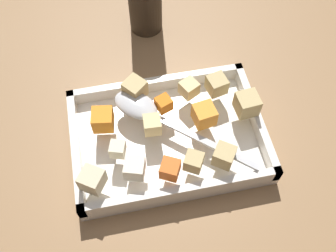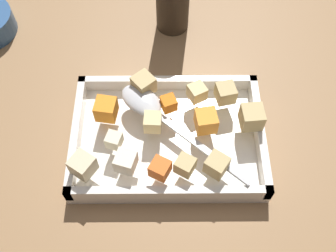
# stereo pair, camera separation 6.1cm
# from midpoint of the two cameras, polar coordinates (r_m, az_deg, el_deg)

# --- Properties ---
(ground_plane) EXTENTS (4.00, 4.00, 0.00)m
(ground_plane) POSITION_cam_midpoint_polar(r_m,az_deg,el_deg) (0.66, -3.76, -2.34)
(ground_plane) COLOR #936D47
(baking_dish) EXTENTS (0.30, 0.21, 0.04)m
(baking_dish) POSITION_cam_midpoint_polar(r_m,az_deg,el_deg) (0.64, -2.71, -2.00)
(baking_dish) COLOR white
(baking_dish) RESTS_ON ground_plane
(carrot_chunk_mid_left) EXTENTS (0.03, 0.03, 0.02)m
(carrot_chunk_mid_left) POSITION_cam_midpoint_polar(r_m,az_deg,el_deg) (0.63, -3.39, 3.02)
(carrot_chunk_mid_left) COLOR orange
(carrot_chunk_mid_left) RESTS_ON baking_dish
(carrot_chunk_under_handle) EXTENTS (0.04, 0.04, 0.03)m
(carrot_chunk_under_handle) POSITION_cam_midpoint_polar(r_m,az_deg,el_deg) (0.61, 2.41, 1.53)
(carrot_chunk_under_handle) COLOR orange
(carrot_chunk_under_handle) RESTS_ON baking_dish
(carrot_chunk_near_right) EXTENTS (0.04, 0.04, 0.03)m
(carrot_chunk_near_right) POSITION_cam_midpoint_polar(r_m,az_deg,el_deg) (0.62, -12.18, 0.69)
(carrot_chunk_near_right) COLOR orange
(carrot_chunk_near_right) RESTS_ON baking_dish
(carrot_chunk_front_center) EXTENTS (0.04, 0.04, 0.03)m
(carrot_chunk_front_center) POSITION_cam_midpoint_polar(r_m,az_deg,el_deg) (0.57, -3.19, -6.59)
(carrot_chunk_front_center) COLOR orange
(carrot_chunk_front_center) RESTS_ON baking_dish
(potato_chunk_heap_side) EXTENTS (0.03, 0.03, 0.02)m
(potato_chunk_heap_side) POSITION_cam_midpoint_polar(r_m,az_deg,el_deg) (0.60, -10.20, -3.56)
(potato_chunk_heap_side) COLOR beige
(potato_chunk_heap_side) RESTS_ON baking_dish
(potato_chunk_center) EXTENTS (0.04, 0.04, 0.03)m
(potato_chunk_center) POSITION_cam_midpoint_polar(r_m,az_deg,el_deg) (0.63, 8.67, 2.95)
(potato_chunk_center) COLOR tan
(potato_chunk_center) RESTS_ON baking_dish
(potato_chunk_back_center) EXTENTS (0.04, 0.04, 0.03)m
(potato_chunk_back_center) POSITION_cam_midpoint_polar(r_m,az_deg,el_deg) (0.58, -13.92, -7.82)
(potato_chunk_back_center) COLOR beige
(potato_chunk_back_center) RESTS_ON baking_dish
(potato_chunk_near_left) EXTENTS (0.04, 0.04, 0.03)m
(potato_chunk_near_left) POSITION_cam_midpoint_polar(r_m,az_deg,el_deg) (0.58, 5.16, -4.55)
(potato_chunk_near_left) COLOR tan
(potato_chunk_near_left) RESTS_ON baking_dish
(potato_chunk_corner_se) EXTENTS (0.04, 0.04, 0.03)m
(potato_chunk_corner_se) POSITION_cam_midpoint_polar(r_m,az_deg,el_deg) (0.65, 4.40, 5.77)
(potato_chunk_corner_se) COLOR tan
(potato_chunk_corner_se) RESTS_ON baking_dish
(potato_chunk_near_spoon) EXTENTS (0.03, 0.03, 0.03)m
(potato_chunk_near_spoon) POSITION_cam_midpoint_polar(r_m,az_deg,el_deg) (0.61, -5.08, -0.39)
(potato_chunk_near_spoon) COLOR #E0CC89
(potato_chunk_near_spoon) RESTS_ON baking_dish
(potato_chunk_corner_nw) EXTENTS (0.04, 0.04, 0.03)m
(potato_chunk_corner_nw) POSITION_cam_midpoint_polar(r_m,az_deg,el_deg) (0.64, 0.35, 5.26)
(potato_chunk_corner_nw) COLOR #E0CC89
(potato_chunk_corner_nw) RESTS_ON baking_dish
(potato_chunk_heap_top) EXTENTS (0.04, 0.04, 0.03)m
(potato_chunk_heap_top) POSITION_cam_midpoint_polar(r_m,az_deg,el_deg) (0.65, -7.52, 5.14)
(potato_chunk_heap_top) COLOR tan
(potato_chunk_heap_top) RESTS_ON baking_dish
(potato_chunk_mid_right) EXTENTS (0.04, 0.04, 0.03)m
(potato_chunk_mid_right) POSITION_cam_midpoint_polar(r_m,az_deg,el_deg) (0.58, 0.72, -5.41)
(potato_chunk_mid_right) COLOR tan
(potato_chunk_mid_right) RESTS_ON baking_dish
(parsnip_chunk_corner_sw) EXTENTS (0.04, 0.04, 0.03)m
(parsnip_chunk_corner_sw) POSITION_cam_midpoint_polar(r_m,az_deg,el_deg) (0.58, -7.90, -6.35)
(parsnip_chunk_corner_sw) COLOR silver
(parsnip_chunk_corner_sw) RESTS_ON baking_dish
(serving_spoon) EXTENTS (0.21, 0.19, 0.02)m
(serving_spoon) POSITION_cam_midpoint_polar(r_m,az_deg,el_deg) (0.63, -6.36, 2.27)
(serving_spoon) COLOR silver
(serving_spoon) RESTS_ON baking_dish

